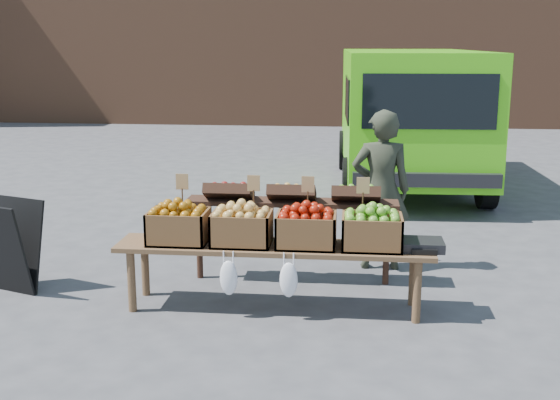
# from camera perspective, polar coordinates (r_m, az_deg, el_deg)

# --- Properties ---
(ground) EXTENTS (80.00, 80.00, 0.00)m
(ground) POSITION_cam_1_polar(r_m,az_deg,el_deg) (6.55, -8.59, -7.60)
(ground) COLOR #454548
(delivery_van) EXTENTS (2.34, 4.81, 2.12)m
(delivery_van) POSITION_cam_1_polar(r_m,az_deg,el_deg) (11.25, 10.40, 6.44)
(delivery_van) COLOR #4FD113
(delivery_van) RESTS_ON ground
(vendor) EXTENTS (0.61, 0.42, 1.62)m
(vendor) POSITION_cam_1_polar(r_m,az_deg,el_deg) (7.09, 8.20, 0.80)
(vendor) COLOR #2B3022
(vendor) RESTS_ON ground
(chalkboard_sign) EXTENTS (0.64, 0.49, 0.87)m
(chalkboard_sign) POSITION_cam_1_polar(r_m,az_deg,el_deg) (6.90, -21.20, -3.50)
(chalkboard_sign) COLOR black
(chalkboard_sign) RESTS_ON ground
(back_table) EXTENTS (2.10, 0.44, 1.04)m
(back_table) POSITION_cam_1_polar(r_m,az_deg,el_deg) (6.68, 0.96, -2.36)
(back_table) COLOR black
(back_table) RESTS_ON ground
(display_bench) EXTENTS (2.70, 0.56, 0.57)m
(display_bench) POSITION_cam_1_polar(r_m,az_deg,el_deg) (6.08, -0.49, -6.25)
(display_bench) COLOR brown
(display_bench) RESTS_ON ground
(crate_golden_apples) EXTENTS (0.50, 0.40, 0.28)m
(crate_golden_apples) POSITION_cam_1_polar(r_m,az_deg,el_deg) (6.09, -8.23, -2.14)
(crate_golden_apples) COLOR #A8640D
(crate_golden_apples) RESTS_ON display_bench
(crate_russet_pears) EXTENTS (0.50, 0.40, 0.28)m
(crate_russet_pears) POSITION_cam_1_polar(r_m,az_deg,el_deg) (5.99, -3.12, -2.30)
(crate_russet_pears) COLOR #ADA23A
(crate_russet_pears) RESTS_ON display_bench
(crate_red_apples) EXTENTS (0.50, 0.40, 0.28)m
(crate_red_apples) POSITION_cam_1_polar(r_m,az_deg,el_deg) (5.93, 2.15, -2.45)
(crate_red_apples) COLOR maroon
(crate_red_apples) RESTS_ON display_bench
(crate_green_apples) EXTENTS (0.50, 0.40, 0.28)m
(crate_green_apples) POSITION_cam_1_polar(r_m,az_deg,el_deg) (5.92, 7.47, -2.58)
(crate_green_apples) COLOR #508F1D
(crate_green_apples) RESTS_ON display_bench
(weighing_scale) EXTENTS (0.34, 0.30, 0.08)m
(weighing_scale) POSITION_cam_1_polar(r_m,az_deg,el_deg) (5.97, 11.53, -3.58)
(weighing_scale) COLOR black
(weighing_scale) RESTS_ON display_bench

